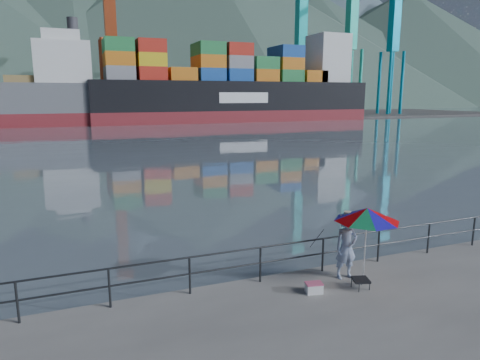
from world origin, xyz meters
The scene contains 12 objects.
harbor_water centered at (0.00, 130.00, 0.00)m, with size 500.00×280.00×0.00m, color slate.
far_dock centered at (10.00, 93.00, 0.00)m, with size 200.00×40.00×0.40m, color #514F4C.
guardrail centered at (0.00, 1.70, 0.52)m, with size 22.00×0.06×1.03m.
mountains centered at (38.82, 207.75, 35.55)m, with size 600.00×332.80×80.00m.
port_cranes centered at (31.00, 84.00, 16.00)m, with size 116.00×28.00×38.40m.
container_stacks centered at (31.36, 94.07, 3.10)m, with size 58.00×8.40×7.80m.
fisherman centered at (3.35, 1.08, 0.89)m, with size 0.65×0.43×1.79m, color #34558C.
beach_umbrella centered at (3.62, 0.60, 1.95)m, with size 2.28×2.28×2.13m.
folding_stool centered at (3.32, 0.33, 0.15)m, with size 0.53×0.53×0.28m.
cooler_bag centered at (2.03, 0.57, 0.12)m, with size 0.42×0.28×0.24m, color white.
fishing_rod centered at (2.95, 2.00, 0.00)m, with size 0.02×0.02×1.85m, color black.
container_ship centered at (29.17, 73.50, 5.87)m, with size 56.11×9.35×18.10m.
Camera 1 is at (-3.57, -8.42, 5.10)m, focal length 32.00 mm.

